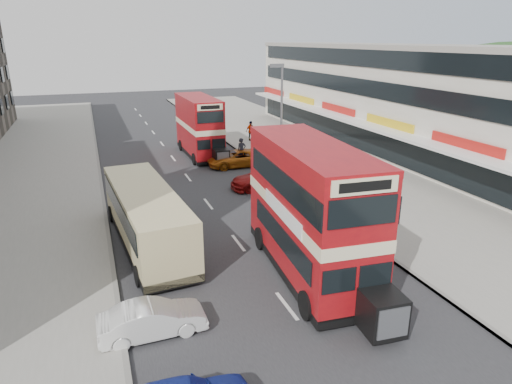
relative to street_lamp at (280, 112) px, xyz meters
name	(u,v)px	position (x,y,z in m)	size (l,w,h in m)	color
ground	(310,337)	(-6.52, -18.00, -4.78)	(160.00, 160.00, 0.00)	#28282B
road_surface	(188,177)	(-6.52, 2.00, -4.78)	(12.00, 90.00, 0.01)	#28282B
pavement_right	(331,162)	(5.48, 2.00, -4.71)	(12.00, 90.00, 0.15)	gray
pavement_left	(7,195)	(-18.52, 2.00, -4.71)	(12.00, 90.00, 0.15)	gray
kerb_left	(101,185)	(-12.62, 2.00, -4.71)	(0.20, 90.00, 0.16)	gray
kerb_right	(264,169)	(-0.42, 2.00, -4.71)	(0.20, 90.00, 0.16)	gray
commercial_row	(401,98)	(13.42, 4.00, -0.09)	(9.90, 46.20, 9.30)	beige
street_lamp	(280,112)	(0.00, 0.00, 0.00)	(1.00, 0.20, 8.12)	slate
bus_main	(310,210)	(-4.57, -13.89, -1.86)	(3.46, 10.27, 5.56)	black
bus_second	(199,126)	(-4.08, 8.12, -2.19)	(2.54, 8.95, 4.92)	black
coach	(146,215)	(-10.77, -8.57, -3.21)	(3.33, 10.24, 2.67)	black
car_left_front	(152,320)	(-11.59, -16.00, -4.18)	(1.28, 3.68, 1.21)	white
car_right_a	(265,178)	(-1.99, -2.15, -4.08)	(1.99, 4.88, 1.42)	maroon
car_right_b	(238,158)	(-2.10, 3.63, -4.11)	(2.24, 4.86, 1.35)	#B55812
pedestrian_near	(329,179)	(1.53, -4.80, -3.79)	(0.62, 0.42, 1.69)	gray
pedestrian_far	(251,131)	(1.92, 11.82, -3.67)	(1.13, 0.47, 1.93)	gray
cyclist	(242,156)	(-1.76, 3.59, -3.96)	(0.73, 1.66, 2.29)	gray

